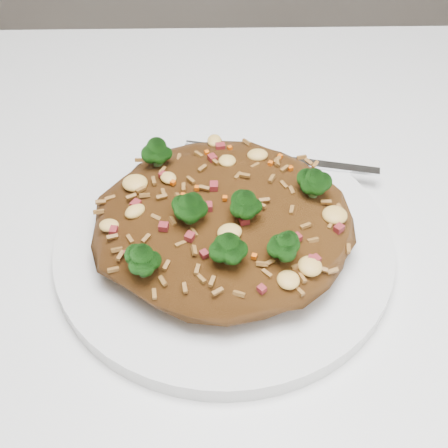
{
  "coord_description": "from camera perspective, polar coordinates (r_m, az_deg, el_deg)",
  "views": [
    {
      "loc": [
        -0.03,
        -0.24,
        1.1
      ],
      "look_at": [
        -0.03,
        0.07,
        0.78
      ],
      "focal_mm": 50.0,
      "sensor_mm": 36.0,
      "label": 1
    }
  ],
  "objects": [
    {
      "name": "dining_table",
      "position": [
        0.5,
        3.29,
        -15.45
      ],
      "size": [
        1.2,
        0.8,
        0.75
      ],
      "color": "white",
      "rests_on": "ground"
    },
    {
      "name": "plate",
      "position": [
        0.46,
        0.0,
        -1.9
      ],
      "size": [
        0.25,
        0.25,
        0.01
      ],
      "primitive_type": "cylinder",
      "color": "white",
      "rests_on": "dining_table"
    },
    {
      "name": "fried_rice",
      "position": [
        0.43,
        -0.0,
        0.92
      ],
      "size": [
        0.18,
        0.17,
        0.06
      ],
      "color": "brown",
      "rests_on": "plate"
    },
    {
      "name": "fork",
      "position": [
        0.52,
        6.01,
        5.76
      ],
      "size": [
        0.16,
        0.05,
        0.0
      ],
      "rotation": [
        0.0,
        0.0,
        -0.21
      ],
      "color": "silver",
      "rests_on": "plate"
    }
  ]
}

